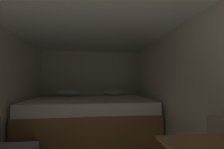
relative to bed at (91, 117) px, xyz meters
name	(u,v)px	position (x,y,z in m)	size (l,w,h in m)	color
wall_back	(91,88)	(0.00, 0.92, 0.61)	(2.79, 0.05, 2.03)	beige
wall_right	(187,93)	(1.37, -1.45, 0.61)	(0.05, 4.70, 2.03)	beige
ceiling_slab	(90,16)	(0.00, -1.45, 1.65)	(2.79, 4.70, 0.05)	white
bed	(91,117)	(0.00, 0.00, 0.00)	(2.57, 1.71, 0.99)	olive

